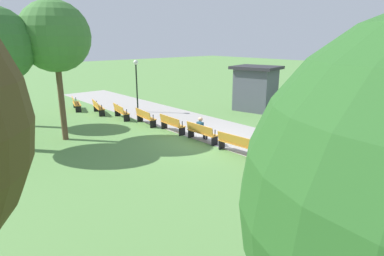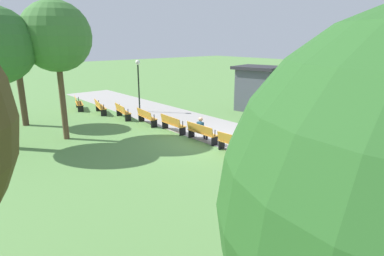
{
  "view_description": "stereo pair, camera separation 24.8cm",
  "coord_description": "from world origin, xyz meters",
  "views": [
    {
      "loc": [
        11.14,
        -10.45,
        4.88
      ],
      "look_at": [
        0.0,
        -0.68,
        0.8
      ],
      "focal_mm": 30.35,
      "sensor_mm": 36.0,
      "label": 1
    },
    {
      "loc": [
        11.31,
        -10.26,
        4.88
      ],
      "look_at": [
        0.0,
        -0.68,
        0.8
      ],
      "focal_mm": 30.35,
      "sensor_mm": 36.0,
      "label": 2
    }
  ],
  "objects": [
    {
      "name": "bench_5",
      "position": [
        -0.0,
        -0.07,
        0.47
      ],
      "size": [
        1.81,
        0.47,
        0.89
      ],
      "color": "orange",
      "rests_on": "ground"
    },
    {
      "name": "bench_0",
      "position": [
        -11.24,
        -1.77,
        0.47
      ],
      "size": [
        1.87,
        0.99,
        0.89
      ],
      "rotation": [
        0.0,
        0.0,
        -0.3
      ],
      "color": "orange",
      "rests_on": "ground"
    },
    {
      "name": "ground_plane",
      "position": [
        0.0,
        0.0,
        0.0
      ],
      "size": [
        120.0,
        120.0,
        0.0
      ],
      "primitive_type": "plane",
      "color": "#5B8C47"
    },
    {
      "name": "bench_8",
      "position": [
        6.81,
        -0.68,
        0.47
      ],
      "size": [
        1.87,
        0.79,
        0.89
      ],
      "rotation": [
        0.0,
        0.0,
        0.18
      ],
      "color": "orange",
      "rests_on": "ground"
    },
    {
      "name": "path_paving",
      "position": [
        0.0,
        1.95,
        0.0
      ],
      "size": [
        37.06,
        4.07,
        0.01
      ],
      "primitive_type": "cube",
      "color": "#A39E99",
      "rests_on": "ground"
    },
    {
      "name": "person_seated",
      "position": [
        -0.15,
        0.07,
        0.64
      ],
      "size": [
        0.32,
        0.52,
        1.2
      ],
      "color": "navy",
      "rests_on": "ground"
    },
    {
      "name": "lamp_post",
      "position": [
        -7.91,
        1.25,
        2.5
      ],
      "size": [
        0.32,
        0.32,
        3.52
      ],
      "color": "black",
      "rests_on": "ground"
    },
    {
      "name": "kiosk",
      "position": [
        -2.87,
        7.73,
        1.58
      ],
      "size": [
        3.5,
        3.17,
        3.08
      ],
      "rotation": [
        0.0,
        0.0,
        0.22
      ],
      "color": "#4C515B",
      "rests_on": "ground"
    },
    {
      "name": "bench_7",
      "position": [
        4.55,
        -0.34,
        0.47
      ],
      "size": [
        1.86,
        0.69,
        0.89
      ],
      "rotation": [
        0.0,
        0.0,
        0.12
      ],
      "color": "orange",
      "rests_on": "ground"
    },
    {
      "name": "tree_4",
      "position": [
        -4.78,
        -4.96,
        4.97
      ],
      "size": [
        3.29,
        3.29,
        6.64
      ],
      "color": "brown",
      "rests_on": "ground"
    },
    {
      "name": "tree_2",
      "position": [
        -8.99,
        -5.81,
        4.41
      ],
      "size": [
        2.59,
        2.59,
        5.77
      ],
      "color": "#4C3828",
      "rests_on": "ground"
    },
    {
      "name": "bench_1",
      "position": [
        -9.04,
        -1.16,
        0.47
      ],
      "size": [
        1.87,
        0.89,
        0.89
      ],
      "rotation": [
        0.0,
        0.0,
        -0.24
      ],
      "color": "orange",
      "rests_on": "ground"
    },
    {
      "name": "bench_3",
      "position": [
        -4.55,
        -0.34,
        0.47
      ],
      "size": [
        1.86,
        0.69,
        0.89
      ],
      "rotation": [
        0.0,
        0.0,
        -0.12
      ],
      "color": "orange",
      "rests_on": "ground"
    },
    {
      "name": "bench_4",
      "position": [
        -2.28,
        -0.14,
        0.47
      ],
      "size": [
        1.84,
        0.58,
        0.89
      ],
      "rotation": [
        0.0,
        0.0,
        -0.06
      ],
      "color": "orange",
      "rests_on": "ground"
    },
    {
      "name": "bench_2",
      "position": [
        -6.81,
        -0.68,
        0.47
      ],
      "size": [
        1.87,
        0.79,
        0.89
      ],
      "rotation": [
        0.0,
        0.0,
        -0.18
      ],
      "color": "orange",
      "rests_on": "ground"
    },
    {
      "name": "bench_6",
      "position": [
        2.28,
        -0.14,
        0.47
      ],
      "size": [
        1.84,
        0.58,
        0.89
      ],
      "rotation": [
        0.0,
        0.0,
        0.06
      ],
      "color": "orange",
      "rests_on": "ground"
    }
  ]
}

